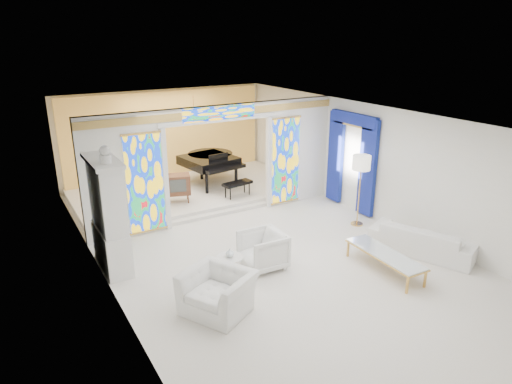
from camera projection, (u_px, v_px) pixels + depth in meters
floor at (258, 244)px, 10.78m from camera, size 12.00×12.00×0.00m
ceiling at (258, 117)px, 9.79m from camera, size 7.00×12.00×0.02m
wall_back at (166, 135)px, 15.16m from camera, size 7.00×0.02×3.00m
wall_left at (99, 213)px, 8.60m from camera, size 0.02×12.00×3.00m
wall_right at (372, 162)px, 11.97m from camera, size 0.02×12.00×3.00m
partition_wall at (219, 157)px, 11.86m from camera, size 7.00×0.22×3.00m
stained_glass_left at (145, 184)px, 10.91m from camera, size 0.90×0.04×2.40m
stained_glass_right at (285, 161)px, 12.86m from camera, size 0.90×0.04×2.40m
stained_glass_transom at (219, 113)px, 11.38m from camera, size 2.00×0.04×0.34m
alcove_platform at (190, 191)px, 14.08m from camera, size 6.80×3.80×0.18m
gold_curtain_back at (167, 136)px, 15.06m from camera, size 6.70×0.10×2.90m
chandelier at (194, 111)px, 13.28m from camera, size 0.48×0.48×0.30m
blue_drapes at (352, 154)px, 12.46m from camera, size 0.14×1.85×2.65m
china_cabinet at (109, 216)px, 9.33m from camera, size 0.56×1.46×2.72m
armchair_left at (217, 292)px, 8.07m from camera, size 1.44×1.50×0.75m
armchair_right at (263, 250)px, 9.57m from camera, size 0.91×0.89×0.80m
sofa at (423, 239)px, 10.24m from camera, size 1.68×2.43×0.66m
side_table at (230, 267)px, 8.84m from camera, size 0.66×0.66×0.64m
vase at (230, 253)px, 8.73m from camera, size 0.19×0.19×0.17m
coffee_table at (385, 254)px, 9.42m from camera, size 0.65×1.89×0.42m
floor_lamp at (361, 166)px, 11.34m from camera, size 0.58×0.58×1.85m
grand_piano at (211, 160)px, 14.37m from camera, size 1.88×2.90×1.09m
tv_console at (178, 185)px, 12.76m from camera, size 0.79×0.65×0.80m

